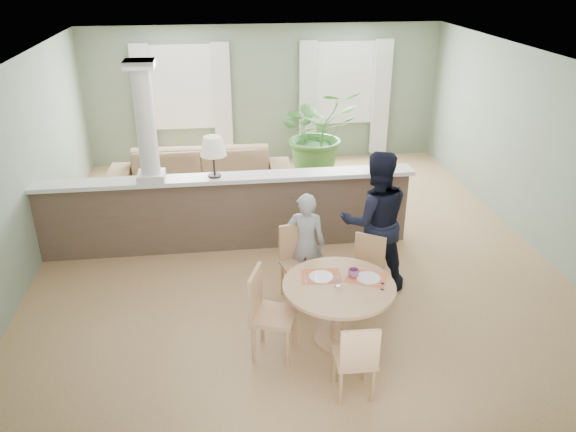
{
  "coord_description": "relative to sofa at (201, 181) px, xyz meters",
  "views": [
    {
      "loc": [
        -0.98,
        -7.1,
        3.89
      ],
      "look_at": [
        -0.19,
        -1.0,
        1.01
      ],
      "focal_mm": 35.0,
      "sensor_mm": 36.0,
      "label": 1
    }
  ],
  "objects": [
    {
      "name": "ground",
      "position": [
        1.3,
        -1.77,
        -0.45
      ],
      "size": [
        8.0,
        8.0,
        0.0
      ],
      "primitive_type": "plane",
      "color": "tan",
      "rests_on": "ground"
    },
    {
      "name": "room_shell",
      "position": [
        1.27,
        -1.14,
        1.36
      ],
      "size": [
        7.02,
        8.02,
        2.71
      ],
      "color": "gray",
      "rests_on": "ground"
    },
    {
      "name": "pony_wall",
      "position": [
        0.31,
        -1.57,
        0.26
      ],
      "size": [
        5.32,
        0.38,
        2.7
      ],
      "color": "brown",
      "rests_on": "ground"
    },
    {
      "name": "sofa",
      "position": [
        0.0,
        0.0,
        0.0
      ],
      "size": [
        3.09,
        1.26,
        0.9
      ],
      "primitive_type": "imported",
      "rotation": [
        0.0,
        0.0,
        -0.02
      ],
      "color": "olive",
      "rests_on": "ground"
    },
    {
      "name": "houseplant",
      "position": [
        2.2,
        1.24,
        0.39
      ],
      "size": [
        1.78,
        1.64,
        1.68
      ],
      "primitive_type": "imported",
      "rotation": [
        0.0,
        0.0,
        0.25
      ],
      "color": "#376E2C",
      "rests_on": "ground"
    },
    {
      "name": "dining_table",
      "position": [
        1.51,
        -3.91,
        0.13
      ],
      "size": [
        1.2,
        1.2,
        0.82
      ],
      "rotation": [
        0.0,
        0.0,
        -0.08
      ],
      "color": "tan",
      "rests_on": "ground"
    },
    {
      "name": "chair_far_boy",
      "position": [
        1.21,
        -2.96,
        0.07
      ],
      "size": [
        0.51,
        0.51,
        0.94
      ],
      "rotation": [
        0.0,
        0.0,
        0.23
      ],
      "color": "tan",
      "rests_on": "ground"
    },
    {
      "name": "chair_far_man",
      "position": [
        2.0,
        -3.23,
        0.04
      ],
      "size": [
        0.55,
        0.55,
        0.88
      ],
      "rotation": [
        0.0,
        0.0,
        -0.58
      ],
      "color": "tan",
      "rests_on": "ground"
    },
    {
      "name": "chair_near",
      "position": [
        1.49,
        -4.79,
        0.02
      ],
      "size": [
        0.4,
        0.4,
        0.85
      ],
      "rotation": [
        0.0,
        0.0,
        3.11
      ],
      "color": "tan",
      "rests_on": "ground"
    },
    {
      "name": "chair_side",
      "position": [
        0.73,
        -4.01,
        0.09
      ],
      "size": [
        0.57,
        0.57,
        0.98
      ],
      "rotation": [
        0.0,
        0.0,
        1.23
      ],
      "color": "tan",
      "rests_on": "ground"
    },
    {
      "name": "child_person",
      "position": [
        1.32,
        -2.86,
        0.22
      ],
      "size": [
        0.55,
        0.43,
        1.34
      ],
      "primitive_type": "imported",
      "rotation": [
        0.0,
        0.0,
        2.9
      ],
      "color": "gray",
      "rests_on": "ground"
    },
    {
      "name": "man_person",
      "position": [
        2.18,
        -2.82,
        0.46
      ],
      "size": [
        0.9,
        0.71,
        1.81
      ],
      "primitive_type": "imported",
      "rotation": [
        0.0,
        0.0,
        3.11
      ],
      "color": "black",
      "rests_on": "ground"
    }
  ]
}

